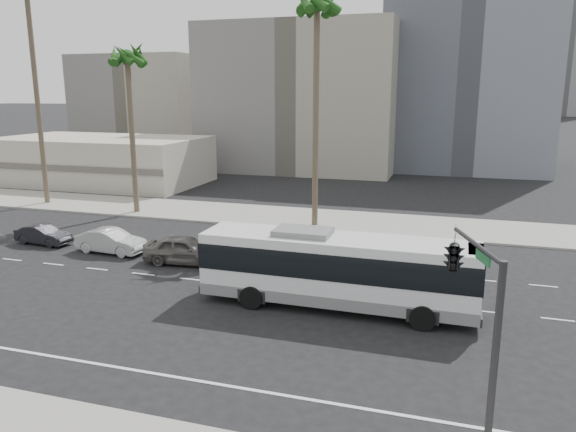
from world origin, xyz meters
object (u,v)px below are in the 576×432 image
at_px(car_a, 185,250).
at_px(city_bus, 337,268).
at_px(car_b, 111,241).
at_px(car_c, 43,235).
at_px(traffic_signal, 458,264).
at_px(palm_near, 317,9).
at_px(palm_mid, 127,60).

bearing_deg(car_a, city_bus, -117.24).
relative_size(car_b, car_c, 1.17).
xyz_separation_m(traffic_signal, palm_near, (-10.05, 23.15, 10.24)).
distance_m(car_b, car_c, 5.52).
relative_size(car_b, palm_mid, 0.33).
relative_size(car_a, palm_near, 0.29).
relative_size(palm_near, palm_mid, 1.24).
bearing_deg(car_b, car_c, 90.05).
bearing_deg(palm_mid, city_bus, -36.60).
height_order(traffic_signal, palm_near, palm_near).
relative_size(traffic_signal, palm_near, 0.36).
bearing_deg(palm_mid, palm_near, -0.31).
height_order(traffic_signal, palm_mid, palm_mid).
distance_m(car_c, traffic_signal, 29.56).
bearing_deg(car_c, palm_near, -53.28).
bearing_deg(car_c, palm_mid, 0.75).
bearing_deg(car_b, palm_mid, 28.78).
xyz_separation_m(car_a, car_c, (-11.00, 1.02, -0.19)).
xyz_separation_m(city_bus, palm_near, (-4.87, 14.89, 13.48)).
xyz_separation_m(city_bus, car_b, (-15.38, 4.53, -1.18)).
bearing_deg(car_c, car_b, -89.28).
xyz_separation_m(car_b, traffic_signal, (20.57, -12.80, 4.42)).
xyz_separation_m(car_b, palm_near, (10.51, 10.36, 14.66)).
bearing_deg(palm_near, traffic_signal, -66.53).
relative_size(city_bus, car_a, 2.61).
xyz_separation_m(car_b, palm_mid, (-4.78, 10.44, 11.55)).
relative_size(car_a, traffic_signal, 0.79).
xyz_separation_m(city_bus, palm_mid, (-20.16, 14.97, 10.37)).
height_order(car_a, car_c, car_a).
height_order(car_b, traffic_signal, traffic_signal).
height_order(city_bus, car_a, city_bus).
distance_m(car_a, car_b, 5.54).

